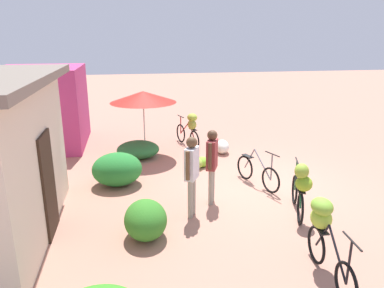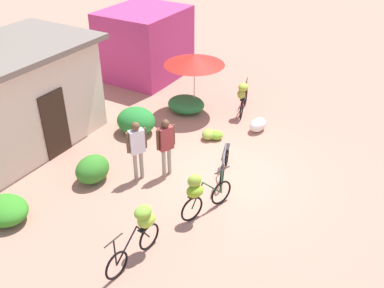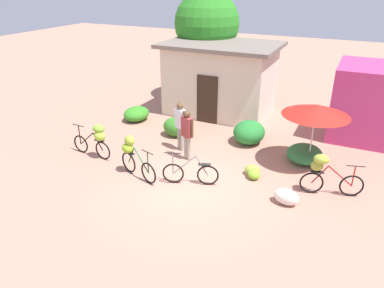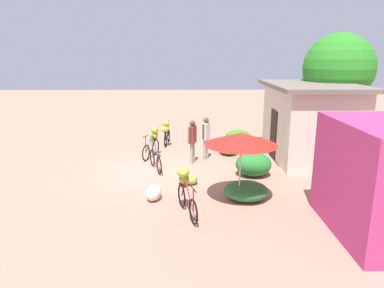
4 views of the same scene
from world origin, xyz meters
name	(u,v)px [view 2 (image 2 of 4)]	position (x,y,z in m)	size (l,w,h in m)	color
ground_plane	(224,175)	(0.00, 0.00, 0.00)	(60.00, 60.00, 0.00)	#AF7662
building_low	(17,96)	(-1.50, 6.21, 1.56)	(4.85, 3.39, 3.07)	beige
shop_pink	(145,43)	(4.83, 6.12, 1.36)	(3.20, 2.80, 2.72)	#B4356F
hedge_bush_front_left	(5,210)	(-4.31, 3.71, 0.29)	(1.02, 1.21, 0.58)	#358724
hedge_bush_front_right	(92,169)	(-2.02, 2.97, 0.37)	(1.00, 0.81, 0.74)	#347C26
hedge_bush_mid	(136,121)	(0.70, 3.55, 0.42)	(1.14, 1.27, 0.85)	#267B30
hedge_bush_by_door	(186,104)	(2.81, 2.94, 0.27)	(1.16, 1.33, 0.54)	#2B7137
market_umbrella	(194,60)	(2.98, 2.71, 1.91)	(2.06, 2.06, 2.09)	beige
bicycle_leftmost	(141,228)	(-3.55, 0.21, 0.75)	(1.66, 0.45, 1.22)	black
bicycle_near_pile	(200,192)	(-1.82, -0.24, 0.73)	(1.56, 0.64, 1.26)	black
bicycle_center_loaded	(224,164)	(0.01, 0.01, 0.36)	(1.60, 0.60, 1.01)	black
bicycle_by_shop	(243,95)	(3.60, 1.13, 0.73)	(1.68, 0.57, 1.23)	black
banana_pile_on_ground	(212,135)	(1.56, 1.24, 0.16)	(0.64, 0.72, 0.33)	#90A83B
produce_sack	(258,125)	(2.80, 0.20, 0.22)	(0.70, 0.44, 0.44)	silver
person_vendor	(166,142)	(-0.77, 1.40, 1.07)	(0.54, 0.34, 1.73)	gray
person_bystander	(137,145)	(-1.31, 1.96, 1.08)	(0.52, 0.37, 1.75)	gray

